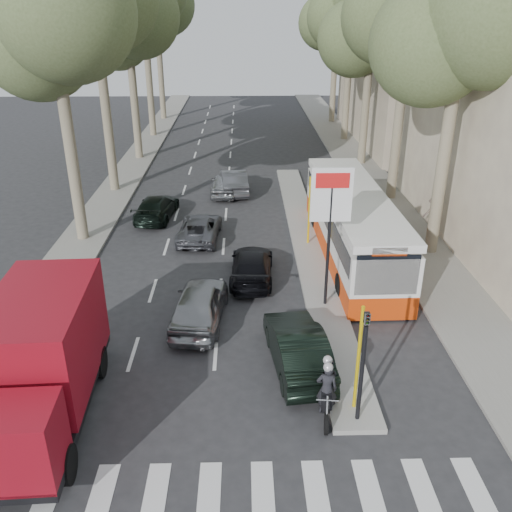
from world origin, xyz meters
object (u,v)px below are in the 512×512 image
(dark_hatchback, at_px, (298,347))
(motorcycle, at_px, (326,387))
(silver_hatchback, at_px, (199,304))
(red_truck, at_px, (39,361))
(city_bus, at_px, (353,223))

(dark_hatchback, height_order, motorcycle, motorcycle)
(motorcycle, bearing_deg, silver_hatchback, 135.88)
(dark_hatchback, bearing_deg, motorcycle, 99.68)
(dark_hatchback, distance_m, red_truck, 7.74)
(red_truck, bearing_deg, silver_hatchback, 48.66)
(silver_hatchback, bearing_deg, motorcycle, 134.62)
(red_truck, bearing_deg, city_bus, 42.52)
(silver_hatchback, xyz_separation_m, city_bus, (6.68, 5.74, 0.91))
(silver_hatchback, relative_size, motorcycle, 2.10)
(city_bus, height_order, motorcycle, city_bus)
(dark_hatchback, distance_m, city_bus, 9.23)
(silver_hatchback, relative_size, red_truck, 0.65)
(city_bus, bearing_deg, dark_hatchback, -112.12)
(silver_hatchback, distance_m, city_bus, 8.85)
(silver_hatchback, bearing_deg, city_bus, -133.79)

